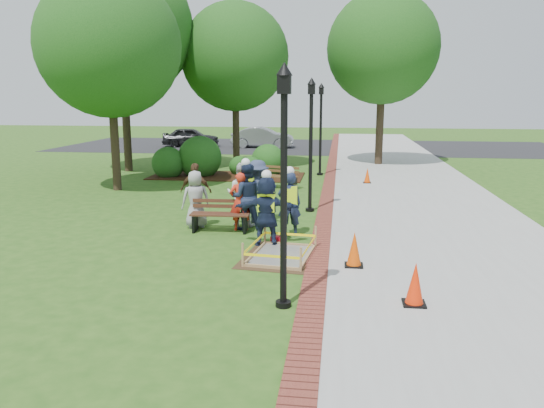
# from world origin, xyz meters

# --- Properties ---
(ground) EXTENTS (100.00, 100.00, 0.00)m
(ground) POSITION_xyz_m (0.00, 0.00, 0.00)
(ground) COLOR #285116
(ground) RESTS_ON ground
(sidewalk) EXTENTS (6.00, 60.00, 0.02)m
(sidewalk) POSITION_xyz_m (5.00, 10.00, 0.01)
(sidewalk) COLOR #9E9E99
(sidewalk) RESTS_ON ground
(brick_edging) EXTENTS (0.50, 60.00, 0.03)m
(brick_edging) POSITION_xyz_m (1.75, 10.00, 0.01)
(brick_edging) COLOR maroon
(brick_edging) RESTS_ON ground
(mulch_bed) EXTENTS (7.00, 3.00, 0.05)m
(mulch_bed) POSITION_xyz_m (-3.00, 12.00, 0.02)
(mulch_bed) COLOR #381E0F
(mulch_bed) RESTS_ON ground
(parking_lot) EXTENTS (36.00, 12.00, 0.01)m
(parking_lot) POSITION_xyz_m (0.00, 27.00, 0.00)
(parking_lot) COLOR black
(parking_lot) RESTS_ON ground
(wet_concrete_pad) EXTENTS (1.96, 2.48, 0.55)m
(wet_concrete_pad) POSITION_xyz_m (0.88, -0.04, 0.23)
(wet_concrete_pad) COLOR #47331E
(wet_concrete_pad) RESTS_ON ground
(bench_near) EXTENTS (1.65, 0.62, 0.88)m
(bench_near) POSITION_xyz_m (-1.06, 2.06, 0.28)
(bench_near) COLOR #4C291A
(bench_near) RESTS_ON ground
(bench_far) EXTENTS (1.73, 1.05, 0.89)m
(bench_far) POSITION_xyz_m (-0.29, 9.13, 0.28)
(bench_far) COLOR brown
(bench_far) RESTS_ON ground
(cone_front) EXTENTS (0.41, 0.41, 0.81)m
(cone_front) POSITION_xyz_m (3.59, -2.65, 0.39)
(cone_front) COLOR black
(cone_front) RESTS_ON ground
(cone_back) EXTENTS (0.40, 0.40, 0.80)m
(cone_back) POSITION_xyz_m (2.55, -0.57, 0.38)
(cone_back) COLOR black
(cone_back) RESTS_ON ground
(cone_far) EXTENTS (0.33, 0.33, 0.66)m
(cone_far) POSITION_xyz_m (3.36, 10.88, 0.32)
(cone_far) COLOR black
(cone_far) RESTS_ON ground
(toolbox) EXTENTS (0.41, 0.32, 0.18)m
(toolbox) POSITION_xyz_m (0.67, 1.10, 0.09)
(toolbox) COLOR #AC0D1B
(toolbox) RESTS_ON ground
(lamp_near) EXTENTS (0.28, 0.28, 4.26)m
(lamp_near) POSITION_xyz_m (1.25, -3.00, 2.48)
(lamp_near) COLOR black
(lamp_near) RESTS_ON ground
(lamp_mid) EXTENTS (0.28, 0.28, 4.26)m
(lamp_mid) POSITION_xyz_m (1.25, 5.00, 2.48)
(lamp_mid) COLOR black
(lamp_mid) RESTS_ON ground
(lamp_far) EXTENTS (0.28, 0.28, 4.26)m
(lamp_far) POSITION_xyz_m (1.25, 13.00, 2.48)
(lamp_far) COLOR black
(lamp_far) RESTS_ON ground
(tree_left) EXTENTS (5.45, 5.45, 8.28)m
(tree_left) POSITION_xyz_m (-6.61, 7.98, 5.55)
(tree_left) COLOR #3D2D1E
(tree_left) RESTS_ON ground
(tree_back) EXTENTS (5.42, 5.42, 8.30)m
(tree_back) POSITION_xyz_m (-3.19, 15.17, 5.58)
(tree_back) COLOR #3D2D1E
(tree_back) RESTS_ON ground
(tree_right) EXTENTS (5.86, 5.86, 9.06)m
(tree_right) POSITION_xyz_m (4.26, 17.42, 6.12)
(tree_right) COLOR #3D2D1E
(tree_right) RESTS_ON ground
(tree_far) EXTENTS (6.77, 6.77, 10.21)m
(tree_far) POSITION_xyz_m (-8.25, 13.15, 6.82)
(tree_far) COLOR #3D2D1E
(tree_far) RESTS_ON ground
(shrub_a) EXTENTS (1.51, 1.51, 1.51)m
(shrub_a) POSITION_xyz_m (-5.65, 11.50, 0.00)
(shrub_a) COLOR #184714
(shrub_a) RESTS_ON ground
(shrub_b) EXTENTS (2.02, 2.02, 2.02)m
(shrub_b) POSITION_xyz_m (-4.29, 12.02, 0.00)
(shrub_b) COLOR #184714
(shrub_b) RESTS_ON ground
(shrub_c) EXTENTS (1.08, 1.08, 1.08)m
(shrub_c) POSITION_xyz_m (-1.86, 11.63, 0.00)
(shrub_c) COLOR #184714
(shrub_c) RESTS_ON ground
(shrub_d) EXTENTS (1.58, 1.58, 1.58)m
(shrub_d) POSITION_xyz_m (-1.20, 12.74, 0.00)
(shrub_d) COLOR #184714
(shrub_d) RESTS_ON ground
(shrub_e) EXTENTS (0.95, 0.95, 0.95)m
(shrub_e) POSITION_xyz_m (-2.57, 12.67, 0.00)
(shrub_e) COLOR #184714
(shrub_e) RESTS_ON ground
(casual_person_a) EXTENTS (0.62, 0.52, 1.64)m
(casual_person_a) POSITION_xyz_m (-1.85, 2.45, 0.82)
(casual_person_a) COLOR #979797
(casual_person_a) RESTS_ON ground
(casual_person_b) EXTENTS (0.60, 0.47, 1.64)m
(casual_person_b) POSITION_xyz_m (-0.53, 2.30, 0.82)
(casual_person_b) COLOR red
(casual_person_b) RESTS_ON ground
(casual_person_c) EXTENTS (0.63, 0.46, 1.83)m
(casual_person_c) POSITION_xyz_m (-0.60, 2.83, 0.92)
(casual_person_c) COLOR silver
(casual_person_c) RESTS_ON ground
(casual_person_d) EXTENTS (0.58, 0.41, 1.70)m
(casual_person_d) POSITION_xyz_m (-2.15, 3.55, 0.85)
(casual_person_d) COLOR brown
(casual_person_d) RESTS_ON ground
(casual_person_e) EXTENTS (0.69, 0.56, 1.86)m
(casual_person_e) POSITION_xyz_m (-0.20, 3.27, 0.93)
(casual_person_e) COLOR #313A55
(casual_person_e) RESTS_ON ground
(hivis_worker_a) EXTENTS (0.60, 0.41, 1.92)m
(hivis_worker_a) POSITION_xyz_m (0.40, 0.91, 0.95)
(hivis_worker_a) COLOR #16173B
(hivis_worker_a) RESTS_ON ground
(hivis_worker_b) EXTENTS (0.62, 0.48, 1.89)m
(hivis_worker_b) POSITION_xyz_m (0.88, 1.87, 0.94)
(hivis_worker_b) COLOR #1C1D49
(hivis_worker_b) RESTS_ON ground
(hivis_worker_c) EXTENTS (0.66, 0.48, 2.02)m
(hivis_worker_c) POSITION_xyz_m (-0.39, 2.41, 0.99)
(hivis_worker_c) COLOR #1A2C45
(hivis_worker_c) RESTS_ON ground
(parked_car_a) EXTENTS (2.63, 4.86, 1.51)m
(parked_car_a) POSITION_xyz_m (-8.66, 25.79, 0.00)
(parked_car_a) COLOR black
(parked_car_a) RESTS_ON ground
(parked_car_b) EXTENTS (2.23, 4.91, 1.58)m
(parked_car_b) POSITION_xyz_m (-3.37, 25.76, 0.00)
(parked_car_b) COLOR gray
(parked_car_b) RESTS_ON ground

